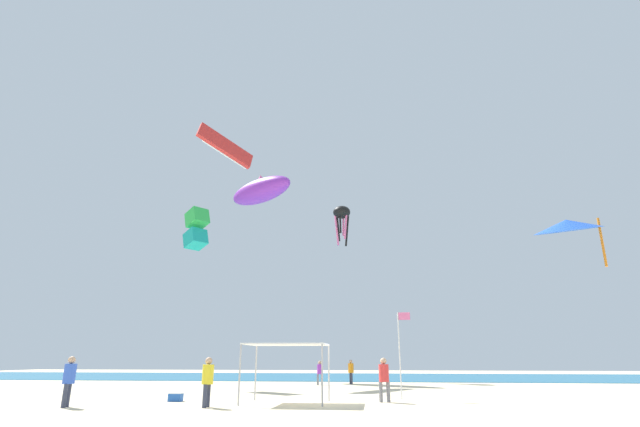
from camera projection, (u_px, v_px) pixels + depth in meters
ground at (336, 404)px, 19.59m from camera, size 110.00×110.00×0.10m
ocean_strip at (360, 377)px, 46.53m from camera, size 110.00×21.29×0.03m
canopy_tent at (287, 347)px, 19.93m from camera, size 3.40×2.65×2.38m
person_near_tent at (208, 378)px, 17.87m from camera, size 0.43×0.49×1.82m
person_leftmost at (351, 370)px, 33.87m from camera, size 0.40×0.43×1.68m
person_central at (384, 376)px, 19.99m from camera, size 0.48×0.43×1.80m
person_rightmost at (320, 371)px, 32.45m from camera, size 0.43×0.38×1.61m
person_far_shore at (69, 377)px, 17.91m from camera, size 0.44×0.49×1.86m
banner_flag at (401, 346)px, 21.88m from camera, size 0.61×0.06×3.88m
cooler_box at (176, 397)px, 20.10m from camera, size 0.57×0.37×0.35m
kite_parafoil_red at (225, 147)px, 43.40m from camera, size 4.22×4.68×3.61m
kite_inflatable_purple at (261, 191)px, 45.79m from camera, size 8.25×7.01×3.29m
kite_delta_blue at (567, 225)px, 26.37m from camera, size 4.88×4.90×3.28m
kite_octopus_black at (342, 214)px, 44.99m from camera, size 1.98×1.98×3.94m
kite_box_green at (196, 229)px, 33.33m from camera, size 1.97×1.91×2.97m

